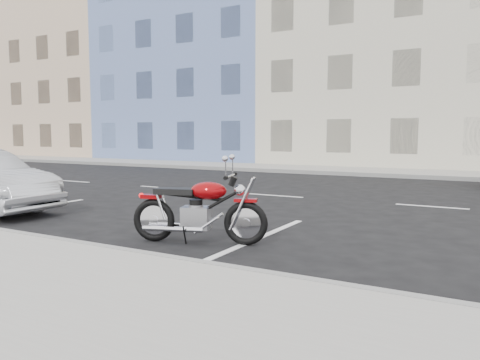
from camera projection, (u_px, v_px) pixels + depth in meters
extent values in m
plane|color=black|center=(347.00, 201.00, 11.86)|extent=(120.00, 120.00, 0.00)
cube|color=gray|center=(296.00, 169.00, 21.84)|extent=(80.00, 3.40, 0.15)
cube|color=gray|center=(281.00, 171.00, 20.36)|extent=(80.00, 0.12, 0.16)
cube|color=tan|center=(94.00, 81.00, 38.10)|extent=(12.00, 12.00, 12.00)
cube|color=#5B72A7|center=(218.00, 64.00, 32.19)|extent=(12.00, 12.00, 13.00)
cube|color=beige|center=(398.00, 62.00, 26.41)|extent=(12.00, 12.00, 11.50)
torus|color=black|center=(296.00, 226.00, 6.94)|extent=(0.68, 0.32, 0.68)
torus|color=black|center=(201.00, 223.00, 7.20)|extent=(0.68, 0.32, 0.68)
cube|color=#7F0408|center=(296.00, 203.00, 6.90)|extent=(0.37, 0.23, 0.05)
cube|color=#7F0408|center=(198.00, 199.00, 7.18)|extent=(0.34, 0.25, 0.06)
cube|color=gray|center=(244.00, 220.00, 7.07)|extent=(0.50, 0.42, 0.34)
ellipsoid|color=#7F0408|center=(258.00, 193.00, 6.99)|extent=(0.64, 0.51, 0.27)
cube|color=black|center=(223.00, 193.00, 7.09)|extent=(0.68, 0.45, 0.09)
cylinder|color=silver|center=(281.00, 178.00, 6.91)|extent=(0.26, 0.68, 0.04)
sphere|color=silver|center=(290.00, 192.00, 6.90)|extent=(0.17, 0.17, 0.17)
cylinder|color=silver|center=(221.00, 232.00, 7.01)|extent=(0.93, 0.38, 0.08)
cylinder|color=silver|center=(225.00, 228.00, 7.29)|extent=(0.93, 0.38, 0.08)
cylinder|color=silver|center=(293.00, 206.00, 6.92)|extent=(0.38, 0.17, 0.80)
cylinder|color=black|center=(259.00, 210.00, 7.01)|extent=(0.79, 0.31, 0.50)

